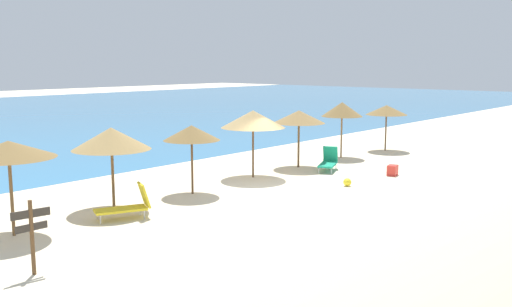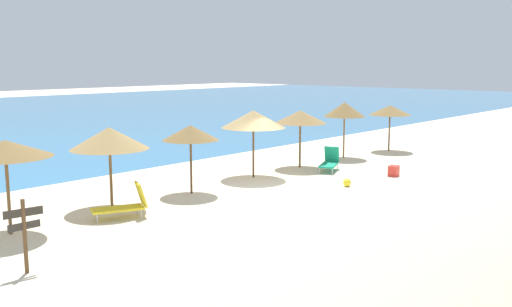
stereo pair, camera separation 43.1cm
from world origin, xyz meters
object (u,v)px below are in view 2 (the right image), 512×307
wooden_signpost (24,229)px  cooler_box (394,171)px  beach_umbrella_6 (390,110)px  beach_ball (347,183)px  beach_umbrella_1 (109,138)px  lounge_chair_1 (125,205)px  beach_umbrella_3 (253,119)px  beach_umbrella_2 (190,133)px  beach_umbrella_5 (345,110)px  beach_umbrella_0 (5,149)px  lounge_chair_0 (330,162)px  beach_umbrella_4 (300,117)px

wooden_signpost → cooler_box: bearing=6.5°
beach_umbrella_6 → beach_ball: size_ratio=7.84×
beach_ball → cooler_box: (3.00, -0.29, 0.06)m
beach_umbrella_1 → wooden_signpost: 5.81m
beach_umbrella_1 → lounge_chair_1: size_ratio=1.52×
lounge_chair_1 → cooler_box: 11.49m
beach_umbrella_1 → cooler_box: bearing=-20.7°
beach_umbrella_3 → beach_ball: size_ratio=8.87×
wooden_signpost → cooler_box: wooden_signpost is taller
beach_umbrella_2 → beach_ball: bearing=-36.9°
lounge_chair_1 → beach_umbrella_3: bearing=-55.5°
beach_umbrella_1 → lounge_chair_1: bearing=-107.7°
beach_umbrella_5 → lounge_chair_1: size_ratio=1.58×
beach_umbrella_0 → beach_umbrella_1: (3.43, 0.33, -0.08)m
beach_umbrella_1 → beach_umbrella_2: 3.12m
beach_umbrella_3 → wooden_signpost: bearing=-162.9°
lounge_chair_0 → wooden_signpost: size_ratio=0.99×
beach_umbrella_1 → cooler_box: size_ratio=5.38×
beach_umbrella_2 → beach_ball: size_ratio=7.97×
beach_umbrella_3 → beach_umbrella_1: bearing=-179.8°
beach_umbrella_1 → beach_umbrella_0: bearing=-174.5°
wooden_signpost → beach_ball: 12.30m
beach_umbrella_3 → lounge_chair_0: bearing=-24.4°
beach_umbrella_2 → beach_umbrella_4: 6.64m
beach_umbrella_6 → beach_ball: bearing=-160.2°
beach_umbrella_5 → lounge_chair_0: beach_umbrella_5 is taller
beach_umbrella_0 → beach_umbrella_6: bearing=-0.6°
lounge_chair_0 → beach_ball: size_ratio=5.42×
beach_umbrella_3 → lounge_chair_0: (3.24, -1.47, -1.96)m
beach_umbrella_2 → lounge_chair_1: bearing=-164.6°
beach_umbrella_0 → beach_umbrella_4: bearing=1.4°
beach_umbrella_4 → wooden_signpost: bearing=-166.5°
lounge_chair_0 → beach_umbrella_6: bearing=-106.4°
lounge_chair_1 → wooden_signpost: bearing=142.0°
beach_umbrella_5 → cooler_box: bearing=-121.6°
beach_umbrella_1 → beach_umbrella_4: 9.73m
beach_umbrella_1 → beach_umbrella_6: size_ratio=1.09×
beach_umbrella_6 → cooler_box: size_ratio=4.96×
beach_umbrella_5 → beach_umbrella_3: bearing=179.8°
beach_umbrella_1 → beach_umbrella_5: size_ratio=0.96×
beach_umbrella_2 → beach_umbrella_3: beach_umbrella_3 is taller
beach_umbrella_0 → beach_umbrella_4: beach_umbrella_0 is taller
lounge_chair_1 → beach_umbrella_1: bearing=6.5°
beach_umbrella_5 → cooler_box: 5.22m
beach_umbrella_1 → lounge_chair_0: 10.23m
beach_umbrella_1 → lounge_chair_1: beach_umbrella_1 is taller
beach_ball → beach_umbrella_4: bearing=62.0°
lounge_chair_0 → lounge_chair_1: bearing=64.9°
lounge_chair_1 → beach_ball: 8.52m
beach_umbrella_2 → wooden_signpost: beach_umbrella_2 is taller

